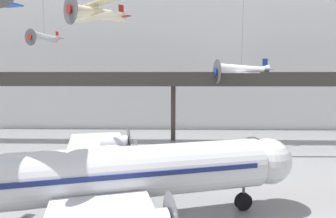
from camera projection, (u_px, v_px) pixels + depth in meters
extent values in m
cube|color=silver|center=(174.00, 56.00, 54.20)|extent=(140.00, 3.00, 26.33)
cube|color=#38332D|center=(173.00, 83.00, 43.45)|extent=(110.00, 3.20, 0.90)
cube|color=#38332D|center=(173.00, 76.00, 41.80)|extent=(110.00, 0.12, 1.10)
cylinder|color=#38332D|center=(173.00, 113.00, 44.96)|extent=(0.70, 0.70, 8.28)
cylinder|color=silver|center=(86.00, 176.00, 19.19)|extent=(24.24, 9.85, 3.49)
sphere|color=silver|center=(268.00, 161.00, 22.38)|extent=(3.42, 3.42, 3.42)
cube|color=navy|center=(85.00, 170.00, 19.15)|extent=(22.63, 9.46, 0.31)
cube|color=silver|center=(97.00, 150.00, 28.61)|extent=(9.57, 16.41, 0.28)
cylinder|color=silver|center=(118.00, 158.00, 25.74)|extent=(3.16, 2.37, 1.67)
cylinder|color=#4C4C51|center=(136.00, 157.00, 26.11)|extent=(0.91, 3.08, 3.18)
cylinder|color=silver|center=(114.00, 144.00, 30.80)|extent=(3.16, 2.37, 1.67)
cylinder|color=#4C4C51|center=(129.00, 143.00, 31.18)|extent=(0.91, 3.08, 3.18)
cylinder|color=#4C4C51|center=(244.00, 194.00, 22.19)|extent=(0.20, 0.20, 1.21)
cylinder|color=black|center=(243.00, 201.00, 22.27)|extent=(1.35, 0.71, 1.30)
cylinder|color=#4C4C51|center=(91.00, 193.00, 22.23)|extent=(0.20, 0.20, 1.21)
cylinder|color=black|center=(92.00, 201.00, 22.30)|extent=(1.35, 0.71, 1.30)
cylinder|color=silver|center=(241.00, 70.00, 42.02)|extent=(6.62, 2.54, 1.78)
cone|color=navy|center=(218.00, 72.00, 41.50)|extent=(1.27, 1.38, 1.19)
cylinder|color=#4C4C51|center=(217.00, 72.00, 41.46)|extent=(0.70, 3.40, 3.45)
cone|color=silver|center=(262.00, 68.00, 42.51)|extent=(1.98, 1.45, 1.25)
cube|color=silver|center=(239.00, 73.00, 42.00)|extent=(3.38, 9.80, 0.10)
cube|color=navy|center=(265.00, 64.00, 42.50)|extent=(0.78, 0.21, 1.59)
cube|color=navy|center=(265.00, 70.00, 42.60)|extent=(1.43, 3.54, 0.06)
cylinder|color=slate|center=(243.00, 24.00, 41.27)|extent=(0.04, 0.04, 11.16)
cylinder|color=silver|center=(45.00, 37.00, 42.42)|extent=(2.62, 4.20, 1.31)
cone|color=red|center=(31.00, 37.00, 40.52)|extent=(1.00, 0.96, 0.78)
cylinder|color=#4C4C51|center=(30.00, 37.00, 40.39)|extent=(2.04, 1.01, 2.25)
cone|color=silver|center=(56.00, 37.00, 44.20)|extent=(1.18, 1.39, 0.85)
cube|color=silver|center=(43.00, 39.00, 42.23)|extent=(6.13, 3.65, 0.10)
cube|color=red|center=(57.00, 35.00, 44.38)|extent=(0.27, 0.48, 1.04)
cube|color=red|center=(57.00, 39.00, 44.45)|extent=(2.25, 1.43, 0.06)
cylinder|color=slate|center=(43.00, 8.00, 41.95)|extent=(0.04, 0.04, 6.99)
cylinder|color=beige|center=(98.00, 14.00, 30.45)|extent=(4.47, 4.54, 1.11)
cone|color=maroon|center=(72.00, 10.00, 28.54)|extent=(1.32, 1.31, 0.98)
cylinder|color=#4C4C51|center=(70.00, 9.00, 28.40)|extent=(2.06, 2.02, 2.85)
cone|color=beige|center=(119.00, 17.00, 32.24)|extent=(1.66, 1.66, 0.93)
cube|color=beige|center=(95.00, 4.00, 30.12)|extent=(6.61, 6.50, 0.10)
cube|color=beige|center=(95.00, 18.00, 30.28)|extent=(6.61, 6.50, 0.10)
cube|color=maroon|center=(121.00, 11.00, 32.38)|extent=(0.49, 0.50, 1.31)
cube|color=maroon|center=(121.00, 17.00, 32.46)|extent=(2.49, 2.45, 0.06)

